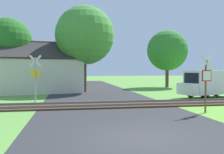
# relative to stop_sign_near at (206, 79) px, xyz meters

# --- Properties ---
(ground_plane) EXTENTS (160.00, 160.00, 0.00)m
(ground_plane) POSITION_rel_stop_sign_near_xyz_m (-4.78, -4.09, -1.82)
(ground_plane) COLOR #5B933D
(road_asphalt) EXTENTS (8.34, 80.00, 0.01)m
(road_asphalt) POSITION_rel_stop_sign_near_xyz_m (-4.78, -2.09, -1.81)
(road_asphalt) COLOR #2D2D30
(road_asphalt) RESTS_ON ground
(rail_track) EXTENTS (60.00, 2.60, 0.22)m
(rail_track) POSITION_rel_stop_sign_near_xyz_m (-4.78, 3.44, -1.76)
(rail_track) COLOR #422D1E
(rail_track) RESTS_ON ground
(stop_sign_near) EXTENTS (0.87, 0.21, 3.17)m
(stop_sign_near) POSITION_rel_stop_sign_near_xyz_m (0.00, 0.00, 0.00)
(stop_sign_near) COLOR brown
(stop_sign_near) RESTS_ON ground
(crossing_sign_far) EXTENTS (0.88, 0.13, 3.35)m
(crossing_sign_far) POSITION_rel_stop_sign_near_xyz_m (-9.49, 6.14, 0.14)
(crossing_sign_far) COLOR #9E9EA5
(crossing_sign_far) RESTS_ON ground
(house) EXTENTS (9.42, 7.58, 5.19)m
(house) POSITION_rel_stop_sign_near_xyz_m (-10.12, 14.12, 0.04)
(house) COLOR beige
(house) RESTS_ON ground
(tree_center) EXTENTS (6.00, 6.00, 8.79)m
(tree_center) POSITION_rel_stop_sign_near_xyz_m (-5.51, 13.42, 3.97)
(tree_center) COLOR #513823
(tree_center) RESTS_ON ground
(tree_left) EXTENTS (4.63, 4.63, 7.47)m
(tree_left) POSITION_rel_stop_sign_near_xyz_m (-13.08, 14.29, 3.31)
(tree_left) COLOR #513823
(tree_left) RESTS_ON ground
(tree_far) EXTENTS (5.20, 5.20, 7.36)m
(tree_far) POSITION_rel_stop_sign_near_xyz_m (5.42, 18.37, 2.93)
(tree_far) COLOR #513823
(tree_far) RESTS_ON ground
(mail_truck) EXTENTS (5.21, 3.04, 2.24)m
(mail_truck) POSITION_rel_stop_sign_near_xyz_m (4.14, 6.45, -0.58)
(mail_truck) COLOR white
(mail_truck) RESTS_ON ground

